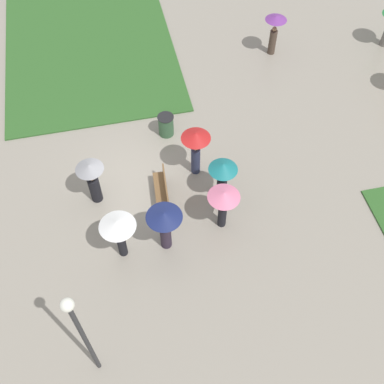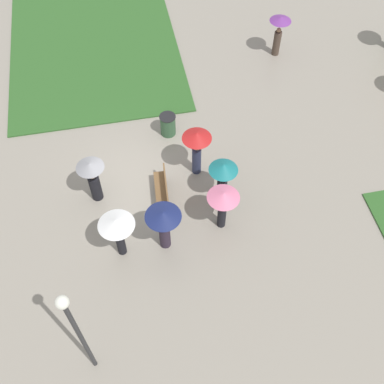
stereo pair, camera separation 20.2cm
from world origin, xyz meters
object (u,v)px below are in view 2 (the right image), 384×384
Objects in this scene: crowd_person_teal at (223,174)px; crowd_person_pink at (223,201)px; trash_bin at (168,125)px; crowd_person_grey at (93,177)px; crowd_person_navy at (164,222)px; crowd_person_white at (117,227)px; park_bench at (163,192)px; lamp_post at (75,327)px; crowd_person_red at (197,144)px; lone_walker_mid_plaza at (279,30)px.

crowd_person_pink is at bearing 24.87° from crowd_person_teal.
trash_bin is 4.71m from crowd_person_pink.
crowd_person_grey is 3.11m from crowd_person_navy.
park_bench is at bearing 62.05° from crowd_person_white.
lamp_post is 2.49× the size of crowd_person_pink.
crowd_person_white is at bearing 80.30° from crowd_person_red.
crowd_person_navy is (1.77, -0.24, 0.87)m from park_bench.
crowd_person_grey is 0.98× the size of lone_walker_mid_plaza.
crowd_person_pink is at bearing 55.45° from park_bench.
park_bench is at bearing -59.58° from crowd_person_teal.
park_bench is 1.02× the size of crowd_person_grey.
crowd_person_navy is at bearing 97.56° from crowd_person_red.
crowd_person_white reaches higher than crowd_person_navy.
lone_walker_mid_plaza is (-3.84, 5.51, 0.81)m from trash_bin.
lamp_post is at bearing -22.75° from trash_bin.
crowd_person_pink is 1.14m from crowd_person_teal.
trash_bin is at bearing -106.03° from lone_walker_mid_plaza.
crowd_person_red reaches higher than crowd_person_grey.
crowd_person_pink is at bearing 131.82° from crowd_person_navy.
crowd_person_grey is (2.54, -2.95, 0.69)m from trash_bin.
crowd_person_pink is at bearing 21.70° from crowd_person_white.
trash_bin is 6.77m from lone_walker_mid_plaza.
crowd_person_grey is 0.91× the size of crowd_person_red.
crowd_person_grey is at bearing -49.24° from trash_bin.
crowd_person_red reaches higher than park_bench.
crowd_person_grey is at bearing 44.70° from crowd_person_red.
trash_bin is at bearing -97.17° from crowd_person_grey.
lamp_post is at bearing -160.11° from crowd_person_pink.
crowd_person_navy is at bearing -87.30° from lone_walker_mid_plaza.
crowd_person_white is at bearing -29.38° from crowd_person_teal.
crowd_person_red is 1.08× the size of lone_walker_mid_plaza.
lone_walker_mid_plaza reaches higher than trash_bin.
lone_walker_mid_plaza is at bearing -171.70° from crowd_person_teal.
lamp_post reaches higher than crowd_person_pink.
lamp_post reaches higher than crowd_person_white.
lone_walker_mid_plaza is (-12.18, 9.01, -1.60)m from lamp_post.
lone_walker_mid_plaza is (-8.74, 7.85, -0.22)m from crowd_person_white.
crowd_person_teal is at bearing 152.45° from crowd_person_red.
lamp_post is at bearing -24.26° from park_bench.
trash_bin is at bearing 171.79° from park_bench.
park_bench is at bearing 121.07° from crowd_person_pink.
lone_walker_mid_plaza is at bearing 142.47° from park_bench.
crowd_person_grey is at bearing 174.59° from lamp_post.
lone_walker_mid_plaza is (-5.92, 4.81, -0.21)m from crowd_person_red.
crowd_person_teal is (0.28, 1.99, 0.82)m from park_bench.
lamp_post is (5.22, -2.82, 2.39)m from park_bench.
crowd_person_white is at bearing 161.41° from lamp_post.
lamp_post is at bearing -87.41° from lone_walker_mid_plaza.
crowd_person_white is (0.39, -3.39, 0.10)m from crowd_person_pink.
park_bench is at bearing -92.57° from lone_walker_mid_plaza.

